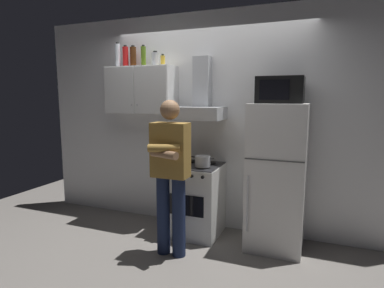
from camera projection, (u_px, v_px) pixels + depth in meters
ground_plane at (192, 242)px, 3.72m from camera, size 7.00×7.00×0.00m
back_wall_tiled at (209, 122)px, 4.08m from camera, size 4.80×0.10×2.70m
upper_cabinet at (141, 90)px, 4.12m from camera, size 0.90×0.37×0.60m
stove_oven at (196, 199)px, 3.91m from camera, size 0.60×0.62×0.87m
range_hood at (200, 103)px, 3.85m from camera, size 0.60×0.44×0.75m
refrigerator at (277, 177)px, 3.51m from camera, size 0.60×0.62×1.60m
microwave at (280, 90)px, 3.39m from camera, size 0.48×0.37×0.28m
person_standing at (170, 172)px, 3.30m from camera, size 0.38×0.33×1.64m
cooking_pot at (203, 161)px, 3.68m from camera, size 0.28×0.18×0.12m
bottle_olive_oil at (143, 56)px, 4.07m from camera, size 0.06×0.06×0.27m
bottle_spice_jar at (163, 60)px, 3.93m from camera, size 0.05×0.05×0.14m
bottle_soda_red at (126, 57)px, 4.17m from camera, size 0.07×0.07×0.28m
bottle_canister_steel at (155, 59)px, 4.02m from camera, size 0.09×0.09×0.19m
bottle_vodka_clear at (118, 56)px, 4.18m from camera, size 0.07×0.07×0.32m
bottle_rum_dark at (133, 57)px, 4.15m from camera, size 0.08×0.08×0.27m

